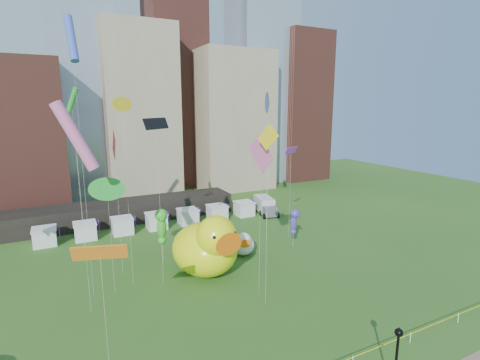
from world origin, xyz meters
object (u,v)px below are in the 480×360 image
big_duck (207,246)px  seahorse_green (162,224)px  lamppost (397,355)px  small_duck (243,244)px  box_truck (265,205)px  seahorse_purple (294,220)px

big_duck → seahorse_green: 6.73m
big_duck → lamppost: (4.21, -21.24, -0.28)m
small_duck → box_truck: 18.44m
big_duck → small_duck: size_ratio=2.20×
seahorse_purple → lamppost: seahorse_purple is taller
small_duck → box_truck: (11.70, 14.26, -0.04)m
big_duck → lamppost: 21.66m
big_duck → box_truck: size_ratio=1.46×
small_duck → big_duck: bearing=-133.6°
small_duck → seahorse_green: (-9.42, 2.43, 3.29)m
box_truck → small_duck: bearing=-117.6°
big_duck → seahorse_purple: 13.38m
lamppost → small_duck: bearing=85.8°
big_duck → lamppost: big_duck is taller
box_truck → seahorse_green: bearing=-139.0°
big_duck → seahorse_green: bearing=112.8°
box_truck → lamppost: bearing=-97.4°
seahorse_purple → box_truck: bearing=54.2°
seahorse_green → big_duck: bearing=-48.7°
small_duck → box_truck: small_duck is taller
big_duck → lamppost: bearing=-87.4°
lamppost → box_truck: 41.00m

